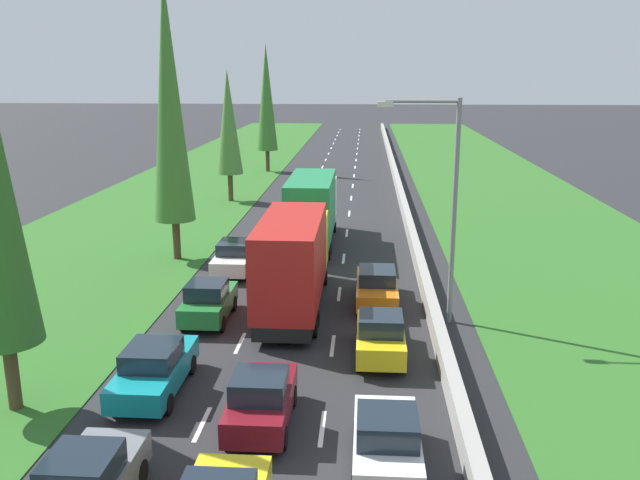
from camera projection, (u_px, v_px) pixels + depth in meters
ground_plane at (335, 180)px, 62.87m from camera, size 300.00×300.00×0.00m
grass_verge_left at (202, 179)px, 63.71m from camera, size 14.00×140.00×0.04m
grass_verge_right at (490, 182)px, 61.92m from camera, size 14.00×140.00×0.04m
median_barrier at (396, 177)px, 62.39m from camera, size 0.44×120.00×0.85m
lane_markings at (335, 180)px, 62.87m from camera, size 3.64×116.00×0.01m
maroon_hatchback_centre_lane at (261, 400)px, 19.16m from camera, size 1.74×3.90×1.72m
teal_sedan_left_lane at (154, 369)px, 21.22m from camera, size 1.82×4.50×1.64m
green_hatchback_left_lane at (208, 301)px, 27.35m from camera, size 1.74×3.90×1.72m
white_hatchback_right_lane at (387, 442)px, 16.99m from camera, size 1.74×3.90×1.72m
yellow_hatchback_right_lane at (380, 336)px, 23.78m from camera, size 1.74×3.90×1.72m
red_box_truck_centre_lane at (294, 260)px, 28.36m from camera, size 2.46×9.40×4.18m
green_box_truck_centre_lane at (312, 209)px, 38.93m from camera, size 2.46×9.40×4.18m
white_sedan_left_lane at (235, 256)px, 34.06m from camera, size 1.82×4.50×1.64m
orange_sedan_right_lane at (377, 286)px, 29.33m from camera, size 1.82×4.50×1.64m
poplar_tree_second at (169, 100)px, 34.51m from camera, size 2.17×2.17×14.98m
poplar_tree_third at (228, 123)px, 51.38m from camera, size 2.05×2.05×10.13m
poplar_tree_fourth at (266, 98)px, 66.66m from camera, size 2.12×2.12×12.63m
street_light_mast at (446, 196)px, 26.19m from camera, size 3.20×0.28×9.00m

